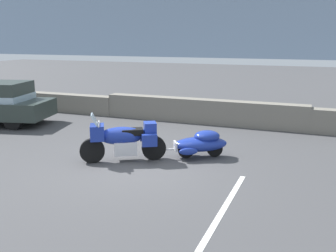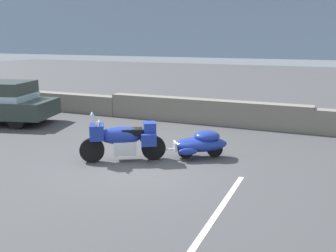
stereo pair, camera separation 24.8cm
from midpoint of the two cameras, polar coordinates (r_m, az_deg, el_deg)
name	(u,v)px [view 1 (the left image)]	position (r m, az deg, el deg)	size (l,w,h in m)	color
ground_plane	(138,167)	(9.96, -5.29, -6.09)	(80.00, 80.00, 0.00)	#424244
stone_guard_wall	(203,112)	(14.91, 4.82, 2.07)	(24.00, 0.60, 0.94)	slate
distant_ridgeline	(308,19)	(104.20, 20.19, 14.82)	(240.00, 80.00, 16.00)	#7F93AD
touring_motorcycle	(123,139)	(10.27, -7.45, -1.92)	(2.05, 1.44, 1.33)	black
car_shaped_trailer	(201,143)	(10.60, 4.27, -2.56)	(2.07, 1.45, 0.76)	black
parking_stripe_marker	(225,206)	(7.76, 7.65, -11.81)	(0.12, 3.60, 0.01)	silver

